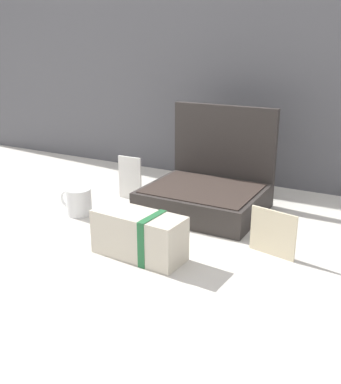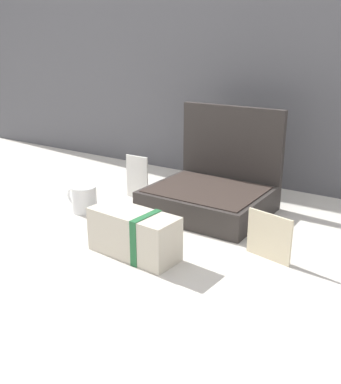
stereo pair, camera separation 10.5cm
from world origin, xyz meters
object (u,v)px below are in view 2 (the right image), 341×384
at_px(cream_toiletry_bag, 135,234).
at_px(coffee_mug, 84,199).
at_px(open_suitcase, 213,190).
at_px(info_card_left, 269,237).
at_px(poster_card_right, 137,177).

bearing_deg(cream_toiletry_bag, coffee_mug, 154.71).
relative_size(open_suitcase, coffee_mug, 3.15).
height_order(open_suitcase, info_card_left, open_suitcase).
bearing_deg(open_suitcase, info_card_left, -38.43).
bearing_deg(poster_card_right, open_suitcase, 5.98).
bearing_deg(open_suitcase, poster_card_right, -172.59).
xyz_separation_m(open_suitcase, cream_toiletry_bag, (-0.01, -0.40, -0.01)).
relative_size(coffee_mug, info_card_left, 0.91).
relative_size(cream_toiletry_bag, coffee_mug, 2.13).
height_order(open_suitcase, cream_toiletry_bag, open_suitcase).
bearing_deg(cream_toiletry_bag, info_card_left, 29.92).
bearing_deg(open_suitcase, coffee_mug, -145.57).
bearing_deg(cream_toiletry_bag, poster_card_right, 126.67).
height_order(open_suitcase, coffee_mug, open_suitcase).
bearing_deg(open_suitcase, cream_toiletry_bag, -91.94).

